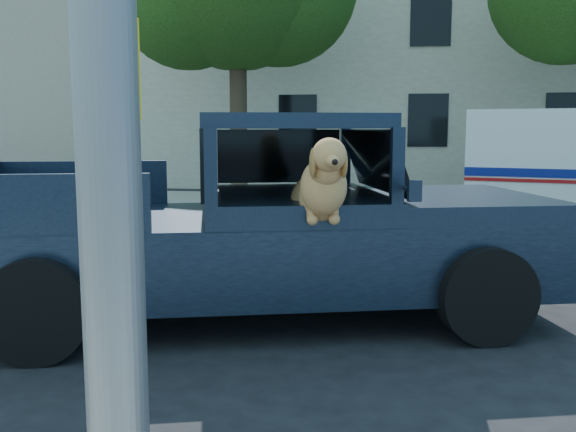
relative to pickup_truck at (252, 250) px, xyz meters
name	(u,v)px	position (x,y,z in m)	size (l,w,h in m)	color
ground	(406,315)	(1.59, 0.29, -0.70)	(120.00, 120.00, 0.00)	black
far_sidewalk	(395,205)	(1.59, 9.49, -0.63)	(60.00, 4.00, 0.15)	gray
lane_stripes	(532,257)	(3.59, 3.69, -0.70)	(21.60, 0.14, 0.01)	silver
building_main	(484,53)	(4.59, 16.79, 3.80)	(26.00, 6.00, 9.00)	beige
pickup_truck	(252,250)	(0.00, 0.00, 0.00)	(6.19, 3.77, 2.07)	black
mail_truck	(567,171)	(5.27, 8.46, 0.33)	(4.66, 3.11, 2.35)	silver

